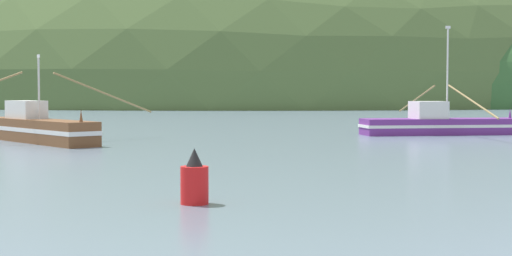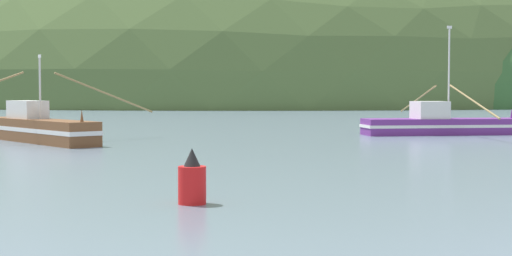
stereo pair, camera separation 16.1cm
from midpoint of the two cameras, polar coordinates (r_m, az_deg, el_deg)
name	(u,v)px [view 2 (the right image)]	position (r m, az deg, el deg)	size (l,w,h in m)	color
hill_far_right	(237,103)	(198.94, -1.40, 1.91)	(199.51, 159.61, 96.06)	#516B38
hill_mid_left	(374,103)	(198.24, 8.93, 1.88)	(172.17, 137.73, 64.87)	#386633
fishing_boat_purple	(441,124)	(55.17, 13.90, 0.30)	(11.75, 17.32, 7.73)	#6B2D84
fishing_boat_brown	(39,128)	(47.62, -16.04, 0.01)	(12.03, 10.70, 5.30)	brown
channel_buoy	(192,181)	(20.74, -4.64, -4.02)	(0.77, 0.77, 1.54)	red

